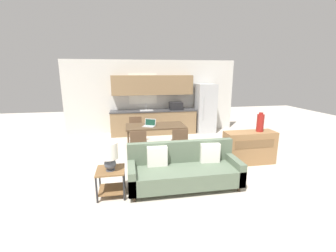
{
  "coord_description": "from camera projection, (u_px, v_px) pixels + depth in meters",
  "views": [
    {
      "loc": [
        -0.93,
        -3.85,
        2.25
      ],
      "look_at": [
        0.04,
        1.5,
        0.95
      ],
      "focal_mm": 24.0,
      "sensor_mm": 36.0,
      "label": 1
    }
  ],
  "objects": [
    {
      "name": "credenza",
      "position": [
        249.0,
        147.0,
        5.65
      ],
      "size": [
        1.27,
        0.46,
        0.82
      ],
      "color": "olive",
      "rests_on": "ground_plane"
    },
    {
      "name": "refrigerator",
      "position": [
        205.0,
        108.0,
        8.54
      ],
      "size": [
        0.7,
        0.75,
        1.84
      ],
      "color": "#B7BABC",
      "rests_on": "ground_plane"
    },
    {
      "name": "table_lamp",
      "position": [
        109.0,
        154.0,
        4.02
      ],
      "size": [
        0.3,
        0.3,
        0.53
      ],
      "color": "#4C515B",
      "rests_on": "side_table"
    },
    {
      "name": "dining_chair_near_left",
      "position": [
        138.0,
        144.0,
        5.64
      ],
      "size": [
        0.43,
        0.43,
        0.87
      ],
      "rotation": [
        0.0,
        0.0,
        3.13
      ],
      "color": "brown",
      "rests_on": "ground_plane"
    },
    {
      "name": "wall_back",
      "position": [
        152.0,
        97.0,
        8.49
      ],
      "size": [
        6.4,
        0.07,
        2.7
      ],
      "color": "silver",
      "rests_on": "ground_plane"
    },
    {
      "name": "laptop",
      "position": [
        150.0,
        124.0,
        6.33
      ],
      "size": [
        0.4,
        0.37,
        0.2
      ],
      "rotation": [
        0.0,
        0.0,
        -0.48
      ],
      "color": "#B7BABC",
      "rests_on": "dining_table"
    },
    {
      "name": "side_table",
      "position": [
        111.0,
        178.0,
        4.17
      ],
      "size": [
        0.51,
        0.51,
        0.51
      ],
      "color": "brown",
      "rests_on": "ground_plane"
    },
    {
      "name": "dining_chair_near_right",
      "position": [
        180.0,
        142.0,
        5.84
      ],
      "size": [
        0.47,
        0.47,
        0.87
      ],
      "rotation": [
        0.0,
        0.0,
        3.0
      ],
      "color": "brown",
      "rests_on": "ground_plane"
    },
    {
      "name": "vase",
      "position": [
        260.0,
        123.0,
        5.54
      ],
      "size": [
        0.17,
        0.17,
        0.48
      ],
      "color": "maroon",
      "rests_on": "credenza"
    },
    {
      "name": "ground_plane",
      "position": [
        180.0,
        191.0,
        4.38
      ],
      "size": [
        20.0,
        20.0,
        0.0
      ],
      "primitive_type": "plane",
      "color": "beige"
    },
    {
      "name": "dining_chair_far_left",
      "position": [
        136.0,
        129.0,
        7.17
      ],
      "size": [
        0.43,
        0.43,
        0.87
      ],
      "rotation": [
        0.0,
        0.0,
        -0.01
      ],
      "color": "brown",
      "rests_on": "ground_plane"
    },
    {
      "name": "dining_table",
      "position": [
        156.0,
        127.0,
        6.45
      ],
      "size": [
        1.69,
        0.85,
        0.77
      ],
      "color": "brown",
      "rests_on": "ground_plane"
    },
    {
      "name": "couch",
      "position": [
        184.0,
        170.0,
        4.52
      ],
      "size": [
        2.21,
        0.8,
        0.88
      ],
      "color": "#3D2D1E",
      "rests_on": "ground_plane"
    },
    {
      "name": "kitchen_counter",
      "position": [
        154.0,
        111.0,
        8.32
      ],
      "size": [
        3.15,
        0.65,
        2.15
      ],
      "color": "#8E704C",
      "rests_on": "ground_plane"
    }
  ]
}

